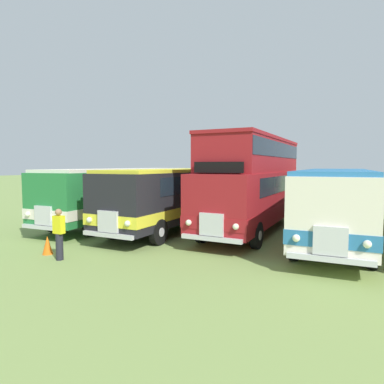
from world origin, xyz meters
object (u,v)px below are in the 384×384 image
bus_third_in_row (254,180)px  cone_near_end (47,245)px  bus_first_in_row (125,190)px  marshal_person (59,234)px  bus_second_in_row (179,193)px  bus_fourth_in_row (335,199)px

bus_third_in_row → cone_near_end: size_ratio=15.36×
bus_first_in_row → bus_third_in_row: size_ratio=1.15×
bus_third_in_row → marshal_person: bearing=-119.9°
bus_first_in_row → bus_third_in_row: (7.39, 0.37, 0.71)m
cone_near_end → marshal_person: marshal_person is taller
bus_first_in_row → bus_second_in_row: same height
cone_near_end → bus_fourth_in_row: bearing=36.5°
bus_fourth_in_row → cone_near_end: bus_fourth_in_row is taller
bus_second_in_row → bus_first_in_row: bearing=173.5°
bus_second_in_row → marshal_person: bus_second_in_row is taller
bus_first_in_row → bus_fourth_in_row: 11.08m
bus_first_in_row → cone_near_end: size_ratio=17.63×
bus_second_in_row → bus_third_in_row: 3.84m
bus_fourth_in_row → cone_near_end: 11.48m
bus_second_in_row → cone_near_end: bearing=-104.8°
marshal_person → bus_first_in_row: bearing=111.1°
bus_first_in_row → bus_third_in_row: bearing=2.8°
bus_fourth_in_row → marshal_person: size_ratio=6.24×
bus_second_in_row → bus_fourth_in_row: bearing=0.6°
bus_first_in_row → bus_third_in_row: bus_third_in_row is taller
bus_first_in_row → bus_fourth_in_row: same height
bus_second_in_row → marshal_person: size_ratio=6.27×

